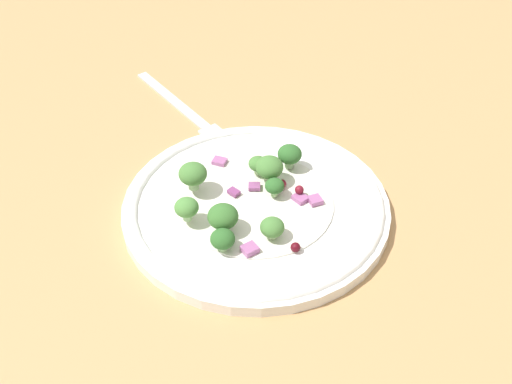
# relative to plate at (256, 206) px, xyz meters

# --- Properties ---
(ground_plane) EXTENTS (1.80, 1.80, 0.02)m
(ground_plane) POSITION_rel_plate_xyz_m (0.01, 0.02, -0.02)
(ground_plane) COLOR tan
(plate) EXTENTS (0.26, 0.26, 0.02)m
(plate) POSITION_rel_plate_xyz_m (0.00, 0.00, 0.00)
(plate) COLOR white
(plate) RESTS_ON ground_plane
(dressing_pool) EXTENTS (0.15, 0.15, 0.00)m
(dressing_pool) POSITION_rel_plate_xyz_m (0.00, -0.00, 0.00)
(dressing_pool) COLOR white
(dressing_pool) RESTS_ON plate
(broccoli_floret_0) EXTENTS (0.02, 0.02, 0.02)m
(broccoli_floret_0) POSITION_rel_plate_xyz_m (0.02, -0.07, 0.02)
(broccoli_floret_0) COLOR #9EC684
(broccoli_floret_0) RESTS_ON plate
(broccoli_floret_1) EXTENTS (0.03, 0.03, 0.03)m
(broccoli_floret_1) POSITION_rel_plate_xyz_m (0.03, -0.04, 0.02)
(broccoli_floret_1) COLOR #9EC684
(broccoli_floret_1) RESTS_ON plate
(broccoli_floret_2) EXTENTS (0.02, 0.02, 0.02)m
(broccoli_floret_2) POSITION_rel_plate_xyz_m (-0.00, 0.02, 0.02)
(broccoli_floret_2) COLOR #9EC684
(broccoli_floret_2) RESTS_ON plate
(broccoli_floret_3) EXTENTS (0.03, 0.03, 0.03)m
(broccoli_floret_3) POSITION_rel_plate_xyz_m (-0.03, -0.06, 0.03)
(broccoli_floret_3) COLOR #8EB77A
(broccoli_floret_3) RESTS_ON plate
(broccoli_floret_4) EXTENTS (0.03, 0.03, 0.03)m
(broccoli_floret_4) POSITION_rel_plate_xyz_m (-0.04, 0.05, 0.02)
(broccoli_floret_4) COLOR #8EB77A
(broccoli_floret_4) RESTS_ON plate
(broccoli_floret_5) EXTENTS (0.02, 0.02, 0.02)m
(broccoli_floret_5) POSITION_rel_plate_xyz_m (0.05, 0.00, 0.02)
(broccoli_floret_5) COLOR #ADD18E
(broccoli_floret_5) RESTS_ON plate
(broccoli_floret_6) EXTENTS (0.03, 0.03, 0.03)m
(broccoli_floret_6) POSITION_rel_plate_xyz_m (-0.03, 0.02, 0.02)
(broccoli_floret_6) COLOR #9EC684
(broccoli_floret_6) RESTS_ON plate
(broccoli_floret_7) EXTENTS (0.02, 0.02, 0.02)m
(broccoli_floret_7) POSITION_rel_plate_xyz_m (0.06, -0.04, 0.02)
(broccoli_floret_7) COLOR #9EC684
(broccoli_floret_7) RESTS_ON plate
(broccoli_floret_8) EXTENTS (0.02, 0.02, 0.02)m
(broccoli_floret_8) POSITION_rel_plate_xyz_m (-0.04, 0.01, 0.02)
(broccoli_floret_8) COLOR #ADD18E
(broccoli_floret_8) RESTS_ON plate
(cranberry_0) EXTENTS (0.01, 0.01, 0.01)m
(cranberry_0) POSITION_rel_plate_xyz_m (0.00, 0.04, 0.01)
(cranberry_0) COLOR maroon
(cranberry_0) RESTS_ON plate
(cranberry_1) EXTENTS (0.01, 0.01, 0.01)m
(cranberry_1) POSITION_rel_plate_xyz_m (-0.00, -0.07, 0.01)
(cranberry_1) COLOR #4C0A14
(cranberry_1) RESTS_ON plate
(cranberry_2) EXTENTS (0.01, 0.01, 0.01)m
(cranberry_2) POSITION_rel_plate_xyz_m (0.07, 0.02, 0.01)
(cranberry_2) COLOR #4C0A14
(cranberry_2) RESTS_ON plate
(cranberry_3) EXTENTS (0.01, 0.01, 0.01)m
(cranberry_3) POSITION_rel_plate_xyz_m (-0.02, 0.03, 0.01)
(cranberry_3) COLOR maroon
(cranberry_3) RESTS_ON plate
(onion_bit_0) EXTENTS (0.02, 0.02, 0.01)m
(onion_bit_0) POSITION_rel_plate_xyz_m (0.06, -0.02, 0.01)
(onion_bit_0) COLOR #A35B93
(onion_bit_0) RESTS_ON plate
(onion_bit_1) EXTENTS (0.01, 0.01, 0.00)m
(onion_bit_1) POSITION_rel_plate_xyz_m (-0.02, -0.02, 0.01)
(onion_bit_1) COLOR #843D75
(onion_bit_1) RESTS_ON plate
(onion_bit_2) EXTENTS (0.01, 0.01, 0.00)m
(onion_bit_2) POSITION_rel_plate_xyz_m (-0.02, 0.00, 0.01)
(onion_bit_2) COLOR #934C84
(onion_bit_2) RESTS_ON plate
(onion_bit_3) EXTENTS (0.02, 0.02, 0.00)m
(onion_bit_3) POSITION_rel_plate_xyz_m (-0.07, -0.02, 0.01)
(onion_bit_3) COLOR #A35B93
(onion_bit_3) RESTS_ON plate
(onion_bit_4) EXTENTS (0.02, 0.02, 0.01)m
(onion_bit_4) POSITION_rel_plate_xyz_m (0.01, 0.04, 0.01)
(onion_bit_4) COLOR #A35B93
(onion_bit_4) RESTS_ON plate
(onion_bit_5) EXTENTS (0.01, 0.01, 0.01)m
(onion_bit_5) POSITION_rel_plate_xyz_m (0.02, 0.06, 0.01)
(onion_bit_5) COLOR #A35B93
(onion_bit_5) RESTS_ON plate
(fork) EXTENTS (0.18, 0.09, 0.01)m
(fork) POSITION_rel_plate_xyz_m (-0.19, -0.04, -0.01)
(fork) COLOR silver
(fork) RESTS_ON ground_plane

